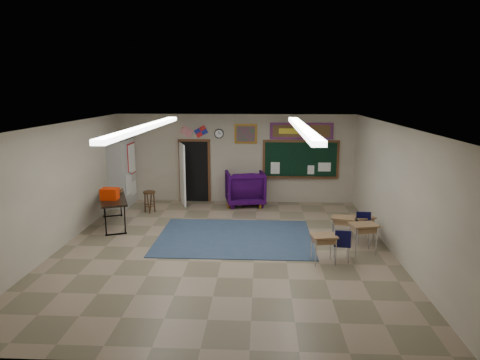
{
  "coord_description": "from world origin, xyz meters",
  "views": [
    {
      "loc": [
        0.88,
        -9.81,
        3.79
      ],
      "look_at": [
        0.31,
        1.5,
        1.4
      ],
      "focal_mm": 32.0,
      "sensor_mm": 36.0,
      "label": 1
    }
  ],
  "objects_px": {
    "wingback_armchair": "(245,188)",
    "wooden_stool": "(150,202)",
    "folding_table": "(113,210)",
    "student_desk_front_left": "(343,228)",
    "student_desk_front_right": "(363,227)"
  },
  "relations": [
    {
      "from": "wingback_armchair",
      "to": "folding_table",
      "type": "height_order",
      "value": "wingback_armchair"
    },
    {
      "from": "student_desk_front_right",
      "to": "wooden_stool",
      "type": "relative_size",
      "value": 0.94
    },
    {
      "from": "student_desk_front_right",
      "to": "wooden_stool",
      "type": "bearing_deg",
      "value": 140.73
    },
    {
      "from": "folding_table",
      "to": "student_desk_front_left",
      "type": "bearing_deg",
      "value": -31.57
    },
    {
      "from": "folding_table",
      "to": "wooden_stool",
      "type": "height_order",
      "value": "folding_table"
    },
    {
      "from": "wingback_armchair",
      "to": "wooden_stool",
      "type": "relative_size",
      "value": 1.89
    },
    {
      "from": "wingback_armchair",
      "to": "folding_table",
      "type": "xyz_separation_m",
      "value": [
        -3.64,
        -2.44,
        -0.12
      ]
    },
    {
      "from": "wingback_armchair",
      "to": "wooden_stool",
      "type": "distance_m",
      "value": 3.16
    },
    {
      "from": "student_desk_front_right",
      "to": "wooden_stool",
      "type": "xyz_separation_m",
      "value": [
        -6.12,
        2.22,
        -0.0
      ]
    },
    {
      "from": "wingback_armchair",
      "to": "wooden_stool",
      "type": "bearing_deg",
      "value": 10.03
    },
    {
      "from": "folding_table",
      "to": "wooden_stool",
      "type": "distance_m",
      "value": 1.52
    },
    {
      "from": "folding_table",
      "to": "wingback_armchair",
      "type": "bearing_deg",
      "value": 12.28
    },
    {
      "from": "wingback_armchair",
      "to": "student_desk_front_left",
      "type": "height_order",
      "value": "wingback_armchair"
    },
    {
      "from": "student_desk_front_right",
      "to": "wingback_armchair",
      "type": "bearing_deg",
      "value": 114.4
    },
    {
      "from": "wingback_armchair",
      "to": "student_desk_front_left",
      "type": "relative_size",
      "value": 1.89
    }
  ]
}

